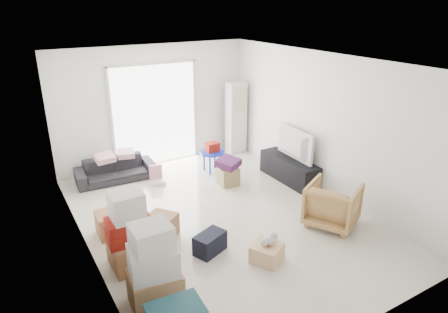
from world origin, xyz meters
name	(u,v)px	position (x,y,z in m)	size (l,w,h in m)	color
room_shell	(222,145)	(0.00, 0.00, 1.35)	(4.98, 6.48, 3.18)	beige
sliding_door	(155,111)	(0.00, 2.98, 1.24)	(2.10, 0.04, 2.33)	white
ac_tower	(236,118)	(1.95, 2.65, 0.88)	(0.45, 0.30, 1.75)	silver
tv_console	(289,169)	(2.00, 0.62, 0.25)	(0.44, 1.48, 0.49)	black
television	(290,155)	(2.00, 0.62, 0.57)	(1.10, 0.64, 0.14)	black
sofa	(115,166)	(-1.14, 2.50, 0.32)	(1.62, 0.47, 0.63)	#2A292F
pillow_left	(104,152)	(-1.34, 2.46, 0.70)	(0.41, 0.32, 0.13)	#D99EAC
pillow_right	(125,148)	(-0.89, 2.48, 0.69)	(0.32, 0.25, 0.11)	#D99EAC
armchair	(333,203)	(1.49, -1.13, 0.41)	(0.80, 0.75, 0.82)	tan
box_stack_a	(154,270)	(-1.80, -1.42, 0.51)	(0.67, 0.57, 1.14)	#A6744A
box_stack_b	(129,234)	(-1.80, -0.49, 0.50)	(0.64, 0.57, 1.16)	#A6744A
box_stack_c	(114,223)	(-1.77, 0.46, 0.20)	(0.56, 0.47, 0.39)	#A6744A
loose_box	(161,226)	(-1.15, -0.01, 0.18)	(0.44, 0.44, 0.37)	#A6744A
duffel_bag	(210,243)	(-0.68, -0.79, 0.16)	(0.49, 0.29, 0.31)	black
ottoman	(228,176)	(0.79, 1.11, 0.19)	(0.38, 0.38, 0.38)	#9F8A5C
blanket	(228,164)	(0.79, 1.11, 0.45)	(0.41, 0.41, 0.14)	#4F2050
kids_table	(212,151)	(0.85, 1.87, 0.48)	(0.55, 0.55, 0.67)	#0F24B9
toy_walker	(157,178)	(-0.45, 1.91, 0.11)	(0.33, 0.30, 0.38)	silver
wood_crate	(267,253)	(-0.07, -1.41, 0.14)	(0.41, 0.41, 0.27)	#E0B281
plush_bunny	(269,240)	(-0.04, -1.40, 0.34)	(0.31, 0.18, 0.16)	#B2ADA8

